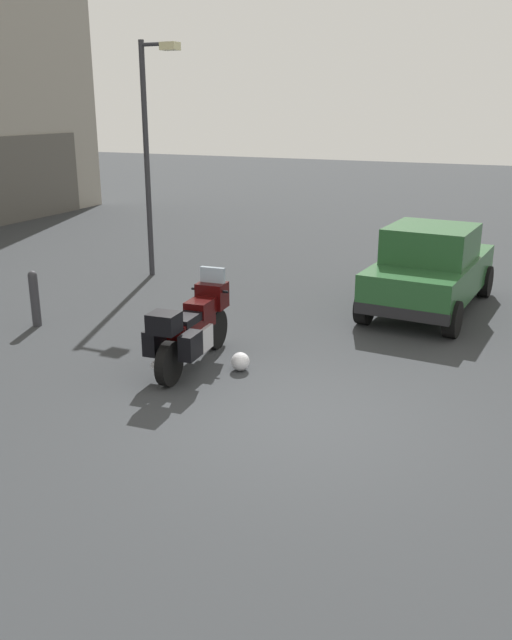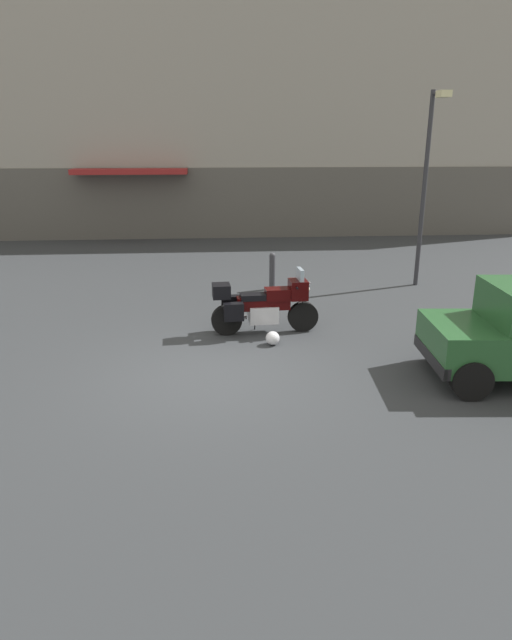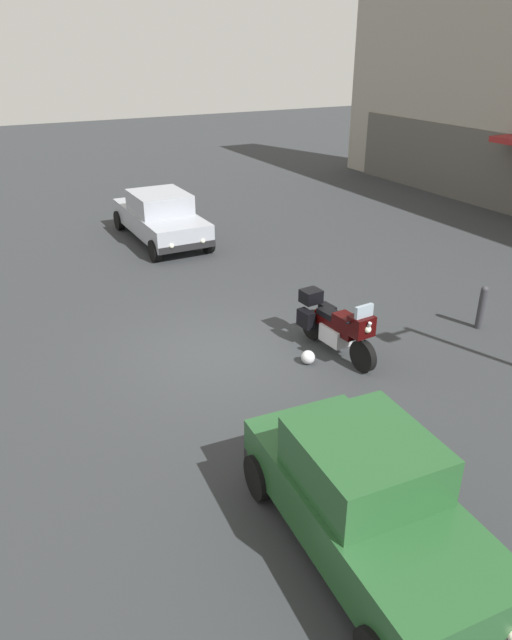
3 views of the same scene
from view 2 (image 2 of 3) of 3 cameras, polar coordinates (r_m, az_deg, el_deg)
The scene contains 6 objects.
ground_plane at distance 9.66m, azimuth -4.60°, elevation -5.65°, with size 80.00×80.00×0.00m, color #2D3033.
building_facade_rear at distance 23.96m, azimuth -4.92°, elevation 20.11°, with size 29.47×3.40×9.52m.
motorcycle at distance 11.47m, azimuth 0.74°, elevation 1.60°, with size 2.26×0.79×1.36m.
helmet at distance 10.94m, azimuth 1.73°, elevation -1.89°, with size 0.28×0.28×0.28m, color silver.
streetlamp_curbside at distance 15.57m, azimuth 17.30°, elevation 14.36°, with size 0.28×0.94×5.07m.
bollard_curbside at distance 14.92m, azimuth 1.69°, elevation 5.17°, with size 0.16×0.16×1.01m.
Camera 2 is at (0.10, -8.84, 3.90)m, focal length 31.00 mm.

